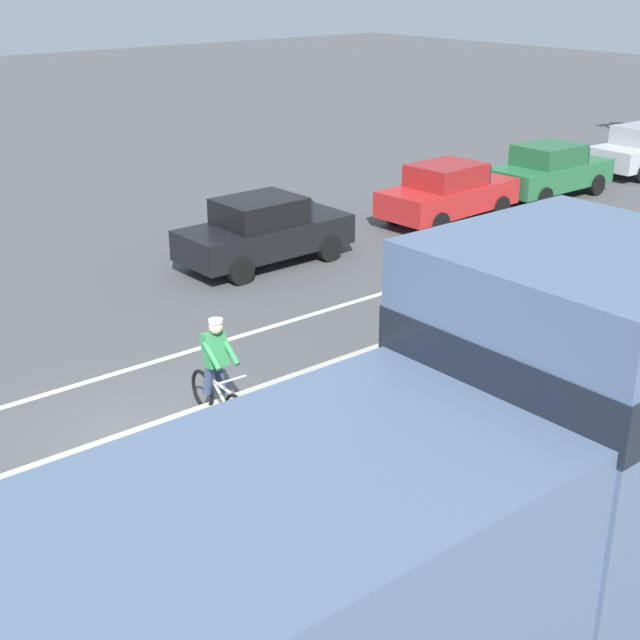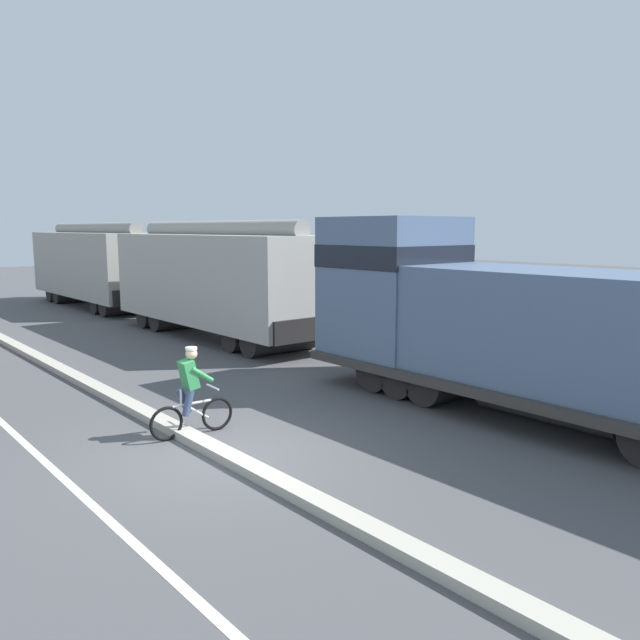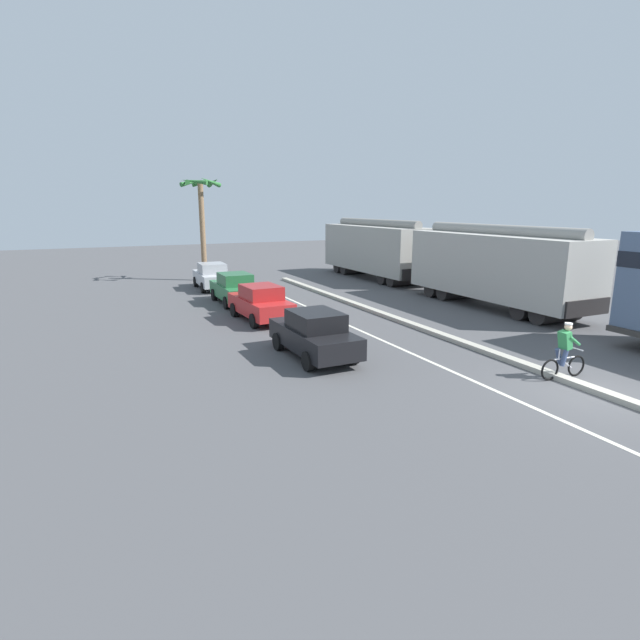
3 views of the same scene
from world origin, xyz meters
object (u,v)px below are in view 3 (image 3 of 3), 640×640
(parked_car_green, at_px, (235,288))
(hopper_car_middle, at_px, (376,249))
(parked_car_silver, at_px, (212,276))
(hopper_car_lead, at_px, (497,267))
(palm_tree_near, at_px, (201,204))
(cyclist, at_px, (564,352))
(parked_car_black, at_px, (314,334))
(parked_car_red, at_px, (260,303))

(parked_car_green, bearing_deg, hopper_car_middle, 22.78)
(hopper_car_middle, height_order, parked_car_silver, hopper_car_middle)
(hopper_car_lead, height_order, parked_car_green, hopper_car_lead)
(hopper_car_middle, xyz_separation_m, palm_tree_near, (-11.25, 4.23, 3.10))
(hopper_car_lead, xyz_separation_m, parked_car_green, (-11.67, 6.70, -1.26))
(cyclist, xyz_separation_m, palm_tree_near, (-5.24, 24.88, 4.36))
(hopper_car_lead, height_order, cyclist, hopper_car_lead)
(hopper_car_lead, bearing_deg, parked_car_black, -161.90)
(hopper_car_middle, relative_size, palm_tree_near, 1.52)
(hopper_car_middle, distance_m, parked_car_black, 19.54)
(parked_car_black, height_order, parked_car_silver, same)
(hopper_car_middle, xyz_separation_m, parked_car_green, (-11.67, -4.90, -1.26))
(hopper_car_lead, relative_size, parked_car_green, 2.52)
(cyclist, bearing_deg, parked_car_red, 116.79)
(hopper_car_lead, relative_size, cyclist, 6.18)
(hopper_car_lead, xyz_separation_m, palm_tree_near, (-11.25, 15.83, 3.10))
(parked_car_silver, distance_m, cyclist, 21.71)
(cyclist, bearing_deg, parked_car_black, 138.54)
(parked_car_green, relative_size, palm_tree_near, 0.60)
(hopper_car_middle, height_order, parked_car_green, hopper_car_middle)
(parked_car_red, relative_size, parked_car_green, 1.02)
(parked_car_black, relative_size, parked_car_red, 0.99)
(parked_car_green, relative_size, cyclist, 2.45)
(parked_car_green, xyz_separation_m, palm_tree_near, (0.42, 9.13, 4.36))
(cyclist, bearing_deg, hopper_car_lead, 56.42)
(hopper_car_lead, distance_m, hopper_car_middle, 11.60)
(cyclist, bearing_deg, parked_car_green, 109.76)
(hopper_car_middle, relative_size, cyclist, 6.18)
(hopper_car_lead, xyz_separation_m, cyclist, (-6.01, -9.05, -1.26))
(cyclist, height_order, palm_tree_near, palm_tree_near)
(parked_car_silver, bearing_deg, cyclist, -74.93)
(parked_car_silver, bearing_deg, palm_tree_near, 84.10)
(hopper_car_middle, xyz_separation_m, parked_car_red, (-11.73, -9.33, -1.26))
(hopper_car_middle, bearing_deg, parked_car_red, -141.50)
(parked_car_black, height_order, palm_tree_near, palm_tree_near)
(parked_car_red, relative_size, parked_car_silver, 1.00)
(palm_tree_near, bearing_deg, cyclist, -78.11)
(palm_tree_near, bearing_deg, hopper_car_lead, -54.61)
(palm_tree_near, bearing_deg, parked_car_black, -91.79)
(hopper_car_lead, height_order, parked_car_red, hopper_car_lead)
(parked_car_red, height_order, parked_car_silver, same)
(cyclist, relative_size, palm_tree_near, 0.25)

